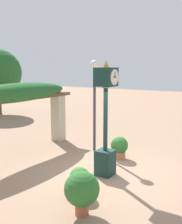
% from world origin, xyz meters
% --- Properties ---
extents(ground_plane, '(60.00, 60.00, 0.00)m').
position_xyz_m(ground_plane, '(0.00, 0.00, 0.00)').
color(ground_plane, '#9E7A60').
extents(pedestal_clock, '(0.53, 0.58, 3.40)m').
position_xyz_m(pedestal_clock, '(-0.22, -0.19, 1.60)').
color(pedestal_clock, '#14332D').
rests_on(pedestal_clock, ground).
extents(pergola, '(5.51, 1.06, 2.64)m').
position_xyz_m(pergola, '(0.00, 3.56, 2.05)').
color(pergola, '#BCB299').
rests_on(pergola, ground).
extents(potted_plant_near_left, '(0.51, 0.51, 0.73)m').
position_xyz_m(potted_plant_near_left, '(-1.74, -0.31, 0.40)').
color(potted_plant_near_left, '#9E563D').
rests_on(potted_plant_near_left, ground).
extents(potted_plant_near_right, '(0.61, 0.61, 0.79)m').
position_xyz_m(potted_plant_near_right, '(1.38, 0.13, 0.42)').
color(potted_plant_near_right, '#B26B4C').
rests_on(potted_plant_near_right, ground).
extents(potted_plant_far_left, '(0.78, 0.78, 0.99)m').
position_xyz_m(potted_plant_far_left, '(-2.51, -0.90, 0.58)').
color(potted_plant_far_left, '#9E563D').
rests_on(potted_plant_far_left, ground).
extents(lamp_post, '(0.33, 0.33, 3.46)m').
position_xyz_m(lamp_post, '(1.70, 1.36, 2.49)').
color(lamp_post, '#333338').
rests_on(lamp_post, ground).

